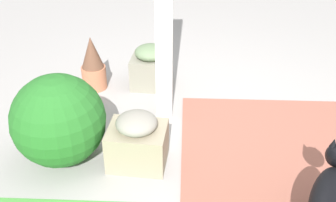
# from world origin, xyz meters

# --- Properties ---
(ground_plane) EXTENTS (12.00, 12.00, 0.00)m
(ground_plane) POSITION_xyz_m (0.00, 0.00, 0.00)
(ground_plane) COLOR #A29C99
(brick_path) EXTENTS (1.80, 2.40, 0.02)m
(brick_path) POSITION_xyz_m (-0.74, 0.77, 0.01)
(brick_path) COLOR #9E5B4A
(brick_path) RESTS_ON ground
(porch_pillar) EXTENTS (0.15, 0.15, 2.10)m
(porch_pillar) POSITION_xyz_m (0.34, -0.18, 1.05)
(porch_pillar) COLOR white
(porch_pillar) RESTS_ON ground
(stone_planter_nearest) EXTENTS (0.43, 0.39, 0.46)m
(stone_planter_nearest) POSITION_xyz_m (0.51, -0.71, 0.22)
(stone_planter_nearest) COLOR gray
(stone_planter_nearest) RESTS_ON ground
(stone_planter_mid) EXTENTS (0.48, 0.40, 0.46)m
(stone_planter_mid) POSITION_xyz_m (0.51, 0.56, 0.21)
(stone_planter_mid) COLOR gray
(stone_planter_mid) RESTS_ON ground
(round_shrub) EXTENTS (0.73, 0.73, 0.73)m
(round_shrub) POSITION_xyz_m (1.12, 0.52, 0.37)
(round_shrub) COLOR #246723
(round_shrub) RESTS_ON ground
(terracotta_pot_spiky) EXTENTS (0.25, 0.25, 0.57)m
(terracotta_pot_spiky) POSITION_xyz_m (1.10, -0.63, 0.27)
(terracotta_pot_spiky) COLOR #BE704F
(terracotta_pot_spiky) RESTS_ON ground
(dog) EXTENTS (0.45, 0.71, 0.50)m
(dog) POSITION_xyz_m (-0.77, 1.14, 0.29)
(dog) COLOR black
(dog) RESTS_ON ground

